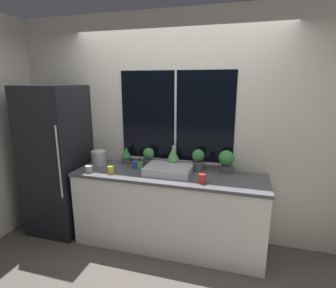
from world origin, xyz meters
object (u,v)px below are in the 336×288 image
potted_plant_far_right (226,160)px  soap_bottle (140,166)px  potted_plant_right (198,160)px  kettle (99,157)px  sink (168,170)px  mug_red (202,178)px  potted_plant_center (173,156)px  mug_blue (135,164)px  mug_grey (89,169)px  potted_plant_far_left (126,155)px  potted_plant_left (149,156)px  refrigerator (58,160)px  mug_yellow (111,170)px

potted_plant_far_right → soap_bottle: size_ratio=1.84×
potted_plant_right → kettle: bearing=-175.2°
sink → soap_bottle: size_ratio=3.60×
potted_plant_right → mug_red: bearing=-74.5°
sink → mug_red: sink is taller
potted_plant_center → mug_blue: bearing=-166.6°
mug_grey → mug_blue: bearing=34.3°
potted_plant_far_left → potted_plant_center: (0.61, 0.00, 0.03)m
soap_bottle → mug_blue: size_ratio=1.81×
sink → potted_plant_right: size_ratio=2.03×
potted_plant_left → potted_plant_center: potted_plant_center is taller
potted_plant_far_left → potted_plant_right: potted_plant_right is taller
potted_plant_far_left → soap_bottle: 0.33m
potted_plant_left → kettle: bearing=-170.6°
potted_plant_far_left → kettle: size_ratio=1.17×
kettle → sink: bearing=-6.0°
potted_plant_left → soap_bottle: 0.21m
potted_plant_far_left → mug_blue: 0.21m
potted_plant_right → mug_red: size_ratio=2.52×
refrigerator → soap_bottle: 1.12m
sink → mug_yellow: bearing=-164.2°
refrigerator → mug_red: 1.89m
potted_plant_center → mug_grey: potted_plant_center is taller
potted_plant_center → potted_plant_far_right: same height
potted_plant_center → potted_plant_right: bearing=0.0°
mug_blue → potted_plant_center: bearing=13.4°
potted_plant_far_right → soap_bottle: bearing=-169.0°
potted_plant_far_left → mug_grey: (-0.28, -0.41, -0.08)m
potted_plant_far_left → mug_yellow: 0.39m
refrigerator → potted_plant_center: refrigerator is taller
potted_plant_center → potted_plant_far_right: (0.62, 0.00, 0.01)m
sink → mug_yellow: 0.65m
potted_plant_right → mug_blue: bearing=-171.9°
potted_plant_far_right → mug_blue: bearing=-174.3°
potted_plant_right → kettle: (-1.25, -0.10, -0.04)m
mug_red → mug_yellow: mug_red is taller
kettle → potted_plant_center: bearing=6.3°
soap_bottle → mug_red: bearing=-14.3°
potted_plant_far_left → mug_yellow: potted_plant_far_left is taller
mug_yellow → mug_red: bearing=-0.1°
potted_plant_center → potted_plant_far_right: bearing=0.0°
soap_bottle → potted_plant_right: bearing=16.2°
potted_plant_right → potted_plant_far_right: size_ratio=0.96×
soap_bottle → potted_plant_far_left: bearing=143.8°
potted_plant_far_left → potted_plant_left: (0.30, 0.00, 0.01)m
mug_grey → potted_plant_far_left: bearing=55.5°
refrigerator → mug_blue: 1.02m
potted_plant_right → kettle: potted_plant_right is taller
refrigerator → potted_plant_far_left: refrigerator is taller
potted_plant_right → potted_plant_center: bearing=180.0°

